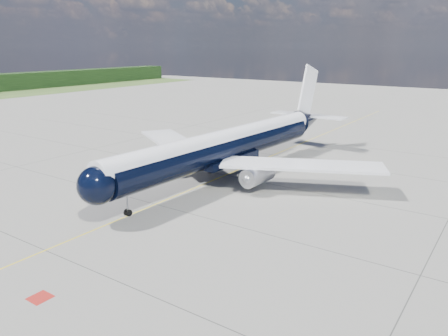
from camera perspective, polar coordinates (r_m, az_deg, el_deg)
The scene contains 4 objects.
ground at distance 68.72m, azimuth 2.54°, elevation 0.05°, with size 320.00×320.00×0.00m, color gray.
taxiway_centerline at distance 64.70m, azimuth 0.19°, elevation -0.93°, with size 0.16×160.00×0.01m, color yellow.
red_marking at distance 37.39m, azimuth -22.89°, elevation -15.33°, with size 1.60×1.60×0.01m, color maroon.
main_airliner at distance 62.90m, azimuth 0.88°, elevation 3.08°, with size 43.77×53.32×15.40m.
Camera 1 is at (34.97, -26.19, 18.50)m, focal length 35.00 mm.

